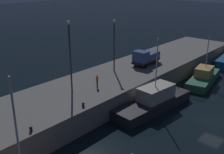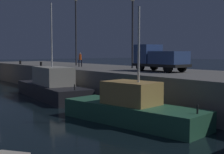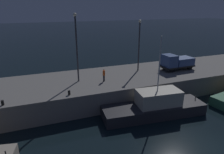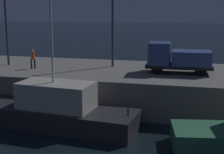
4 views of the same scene
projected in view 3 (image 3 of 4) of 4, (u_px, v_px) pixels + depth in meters
name	position (u px, v px, depth m)	size (l,w,h in m)	color
ground_plane	(214.00, 149.00, 18.46)	(320.00, 320.00, 0.00)	black
pier_quay	(140.00, 82.00, 30.68)	(61.16, 9.95, 2.76)	slate
fishing_boat_white	(155.00, 106.00, 23.81)	(12.27, 4.43, 9.19)	#232328
lamp_post_west	(77.00, 43.00, 25.45)	(0.44, 0.44, 8.62)	#38383D
lamp_post_east	(139.00, 41.00, 30.06)	(0.44, 0.44, 7.55)	#38383D
utility_truck	(177.00, 62.00, 31.53)	(5.31, 2.36, 2.44)	black
dockworker	(104.00, 74.00, 26.70)	(0.43, 0.43, 1.67)	black
bollard_west	(3.00, 103.00, 20.44)	(0.28, 0.28, 0.51)	black
bollard_central	(69.00, 93.00, 22.82)	(0.28, 0.28, 0.51)	black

